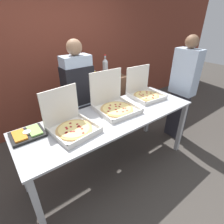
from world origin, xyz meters
TOP-DOWN VIEW (x-y plane):
  - ground_plane at (0.00, 0.00)m, footprint 16.00×16.00m
  - brick_wall_behind at (0.00, 1.70)m, footprint 10.00×0.06m
  - buffet_table at (0.00, 0.00)m, footprint 2.34×0.80m
  - pizza_box_far_left at (0.13, 0.12)m, footprint 0.52×0.53m
  - pizza_box_near_right at (-0.55, 0.03)m, footprint 0.50×0.52m
  - pizza_box_far_right at (0.77, 0.18)m, footprint 0.48×0.49m
  - veggie_tray at (-0.97, 0.20)m, footprint 0.34×0.27m
  - sideboard_podium at (0.48, 0.82)m, footprint 0.61×0.52m
  - soda_bottle at (0.51, 0.85)m, footprint 0.09×0.09m
  - soda_can_silver at (0.25, 1.01)m, footprint 0.07×0.07m
  - soda_can_colored at (0.26, 0.81)m, footprint 0.07×0.07m
  - person_server_vest at (-0.11, 0.66)m, footprint 0.42×0.24m
  - person_guest_plaid at (1.46, -0.05)m, footprint 0.22×0.40m

SIDE VIEW (x-z plane):
  - ground_plane at x=0.00m, z-range 0.00..0.00m
  - sideboard_podium at x=0.48m, z-range 0.00..1.13m
  - buffet_table at x=0.00m, z-range 0.34..1.25m
  - veggie_tray at x=-0.97m, z-range 0.90..0.95m
  - person_guest_plaid at x=1.46m, z-range 0.04..1.82m
  - pizza_box_far_right at x=0.77m, z-range 0.76..1.20m
  - pizza_box_near_right at x=-0.55m, z-range 0.76..1.20m
  - pizza_box_far_left at x=0.13m, z-range 0.74..1.23m
  - person_server_vest at x=-0.11m, z-range 0.11..1.88m
  - soda_can_silver at x=0.25m, z-range 1.13..1.25m
  - soda_can_colored at x=0.26m, z-range 1.13..1.25m
  - soda_bottle at x=0.51m, z-range 1.11..1.45m
  - brick_wall_behind at x=0.00m, z-range 0.00..2.80m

